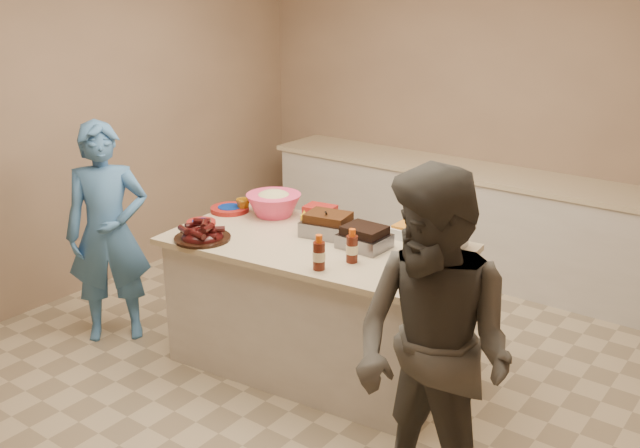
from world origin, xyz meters
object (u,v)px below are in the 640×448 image
Objects in this scene: island at (315,365)px; roasting_pan at (436,249)px; bbq_bottle_a at (319,269)px; bbq_bottle_b at (352,262)px; mustard_bottle at (304,230)px; rib_platter at (203,239)px; coleslaw_bowl at (274,215)px; guest_blue at (119,334)px; plastic_cup at (244,212)px.

roasting_pan is at bearing 20.47° from island.
island is 8.99× the size of bbq_bottle_a.
bbq_bottle_b is 1.48× the size of mustard_bottle.
rib_platter is 0.63m from coleslaw_bowl.
guest_blue is (-0.85, -0.74, -0.87)m from coleslaw_bowl.
guest_blue is at bearing -166.32° from island.
rib_platter reaches higher than guest_blue.
bbq_bottle_b is 0.13× the size of guest_blue.
roasting_pan is 0.80× the size of coleslaw_bowl.
bbq_bottle_b is 2.01× the size of plastic_cup.
plastic_cup reaches higher than island.
coleslaw_bowl reaches higher than rib_platter.
guest_blue is at bearing -172.37° from rib_platter.
plastic_cup is (-0.75, 0.17, 0.87)m from island.
bbq_bottle_a is at bearing -125.46° from roasting_pan.
guest_blue is (-1.67, -0.16, -0.87)m from bbq_bottle_a.
mustard_bottle is at bearing 154.11° from bbq_bottle_b.
bbq_bottle_b is (0.37, -0.14, 0.87)m from island.
coleslaw_bowl is at bearing 178.37° from roasting_pan.
bbq_bottle_b is 0.62m from mustard_bottle.
mustard_bottle is (0.35, -0.11, 0.00)m from coleslaw_bowl.
island is 9.18× the size of bbq_bottle_b.
bbq_bottle_b is at bearing -22.73° from coleslaw_bowl.
coleslaw_bowl is 1.88× the size of bbq_bottle_b.
island is 5.19× the size of rib_platter.
roasting_pan is 3.00× the size of plastic_cup.
coleslaw_bowl is (0.05, 0.63, 0.00)m from rib_platter.
guest_blue is at bearing -164.04° from roasting_pan.
bbq_bottle_a is (0.87, 0.05, 0.00)m from rib_platter.
mustard_bottle is at bearing -17.39° from coleslaw_bowl.
island is 1.16m from plastic_cup.
rib_platter is 2.62× the size of mustard_bottle.
guest_blue is (-1.75, -0.36, -0.87)m from bbq_bottle_b.
island is at bearing -24.03° from coleslaw_bowl.
roasting_pan is (0.66, 0.33, 0.87)m from island.
guest_blue is at bearing -139.26° from coleslaw_bowl.
bbq_bottle_b is 1.16m from plastic_cup.
island is at bearing -34.79° from mustard_bottle.
mustard_bottle is (-0.47, 0.47, 0.00)m from bbq_bottle_a.
rib_platter is at bearing -152.27° from island.
island is 1.20× the size of guest_blue.
rib_platter reaches higher than mustard_bottle.
bbq_bottle_a is 1.52× the size of mustard_bottle.
rib_platter is 0.94× the size of coleslaw_bowl.
bbq_bottle_b is (0.90, -0.38, 0.00)m from coleslaw_bowl.
bbq_bottle_b reaches higher than rib_platter.
island is 1.47m from guest_blue.
roasting_pan is at bearing 13.41° from mustard_bottle.
bbq_bottle_b is (0.09, 0.20, 0.00)m from bbq_bottle_a.
plastic_cup is at bearing -179.70° from roasting_pan.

